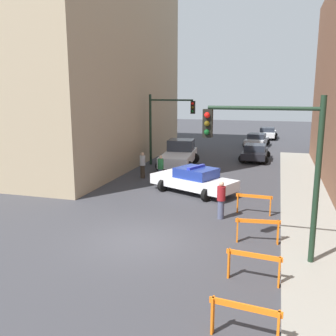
% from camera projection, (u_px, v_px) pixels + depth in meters
% --- Properties ---
extents(ground_plane, '(120.00, 120.00, 0.00)m').
position_uv_depth(ground_plane, '(140.00, 241.00, 13.82)').
color(ground_plane, '#38383D').
extents(sidewalk_right, '(2.40, 44.00, 0.12)m').
position_uv_depth(sidewalk_right, '(319.00, 260.00, 12.10)').
color(sidewalk_right, gray).
rests_on(sidewalk_right, ground_plane).
extents(building_corner_left, '(14.00, 20.00, 18.00)m').
position_uv_depth(building_corner_left, '(55.00, 43.00, 28.48)').
color(building_corner_left, tan).
rests_on(building_corner_left, ground_plane).
extents(traffic_light_near, '(3.64, 0.35, 5.20)m').
position_uv_depth(traffic_light_near, '(279.00, 154.00, 11.52)').
color(traffic_light_near, black).
rests_on(traffic_light_near, sidewalk_right).
extents(traffic_light_far, '(3.44, 0.35, 5.20)m').
position_uv_depth(traffic_light_far, '(165.00, 120.00, 27.25)').
color(traffic_light_far, black).
rests_on(traffic_light_far, ground_plane).
extents(police_car, '(5.04, 3.63, 1.52)m').
position_uv_depth(police_car, '(194.00, 180.00, 20.20)').
color(police_car, white).
rests_on(police_car, ground_plane).
extents(white_truck, '(2.96, 5.56, 1.90)m').
position_uv_depth(white_truck, '(179.00, 155.00, 27.18)').
color(white_truck, silver).
rests_on(white_truck, ground_plane).
extents(parked_car_near, '(2.35, 4.34, 1.31)m').
position_uv_depth(parked_car_near, '(255.00, 152.00, 29.73)').
color(parked_car_near, black).
rests_on(parked_car_near, ground_plane).
extents(parked_car_mid, '(2.54, 4.45, 1.31)m').
position_uv_depth(parked_car_mid, '(257.00, 140.00, 37.20)').
color(parked_car_mid, silver).
rests_on(parked_car_mid, ground_plane).
extents(parked_car_far, '(2.33, 4.33, 1.31)m').
position_uv_depth(parked_car_far, '(267.00, 133.00, 43.39)').
color(parked_car_far, silver).
rests_on(parked_car_far, ground_plane).
extents(pedestrian_crossing, '(0.44, 0.44, 1.66)m').
position_uv_depth(pedestrian_crossing, '(161.00, 168.00, 22.58)').
color(pedestrian_crossing, '#474C66').
rests_on(pedestrian_crossing, ground_plane).
extents(pedestrian_corner, '(0.47, 0.47, 1.66)m').
position_uv_depth(pedestrian_corner, '(142.00, 165.00, 23.66)').
color(pedestrian_corner, '#382D23').
rests_on(pedestrian_corner, ground_plane).
extents(pedestrian_sidewalk, '(0.49, 0.49, 1.66)m').
position_uv_depth(pedestrian_sidewalk, '(221.00, 199.00, 16.07)').
color(pedestrian_sidewalk, '#474C66').
rests_on(pedestrian_sidewalk, ground_plane).
extents(barrier_front, '(1.59, 0.33, 0.90)m').
position_uv_depth(barrier_front, '(245.00, 316.00, 8.16)').
color(barrier_front, orange).
rests_on(barrier_front, ground_plane).
extents(barrier_mid, '(1.60, 0.32, 0.90)m').
position_uv_depth(barrier_mid, '(254.00, 262.00, 10.72)').
color(barrier_mid, orange).
rests_on(barrier_mid, ground_plane).
extents(barrier_back, '(1.59, 0.36, 0.90)m').
position_uv_depth(barrier_back, '(258.00, 227.00, 13.51)').
color(barrier_back, orange).
rests_on(barrier_back, ground_plane).
extents(barrier_corner, '(1.60, 0.22, 0.90)m').
position_uv_depth(barrier_corner, '(254.00, 201.00, 16.71)').
color(barrier_corner, orange).
rests_on(barrier_corner, ground_plane).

